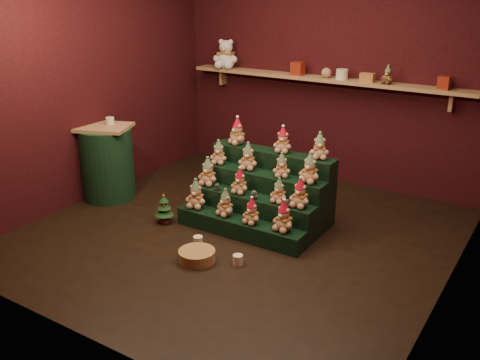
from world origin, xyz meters
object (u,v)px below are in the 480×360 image
Objects in this scene: snow_globe_c at (287,203)px; side_table at (107,162)px; mug_right at (238,260)px; brown_bear at (388,75)px; riser_tier_front at (239,228)px; wicker_basket at (197,256)px; mug_left at (198,241)px; snow_globe_a at (217,187)px; mini_christmas_tree at (164,208)px; snow_globe_b at (254,195)px; white_bear at (226,50)px.

side_table is (-2.30, -0.11, 0.03)m from snow_globe_c.
brown_bear is at bearing 78.80° from mug_right.
riser_tier_front is 0.65m from wicker_basket.
riser_tier_front is 15.23× the size of mug_left.
snow_globe_a is at bearing -17.67° from side_table.
mini_christmas_tree reaches higher than wicker_basket.
side_table is at bearing 159.04° from wicker_basket.
wicker_basket is at bearing -67.62° from snow_globe_a.
snow_globe_b is 1.93m from side_table.
snow_globe_c reaches higher than snow_globe_a.
snow_globe_b is at bearing 65.67° from riser_tier_front.
snow_globe_c is at bearing -54.81° from white_bear.
brown_bear is (1.61, 2.03, 1.26)m from mini_christmas_tree.
mug_left is (-0.30, -0.55, -0.36)m from snow_globe_b.
brown_bear reaches higher than mini_christmas_tree.
snow_globe_b is at bearing -100.32° from brown_bear.
riser_tier_front is at bearing -23.48° from side_table.
brown_bear reaches higher than wicker_basket.
riser_tier_front is 0.51m from snow_globe_a.
snow_globe_b is 0.28× the size of mini_christmas_tree.
white_bear is at bearing 118.46° from wicker_basket.
riser_tier_front is 14.86× the size of snow_globe_b.
white_bear reaches higher than side_table.
white_bear is (-1.86, 1.71, 1.16)m from snow_globe_c.
side_table is 2.58× the size of wicker_basket.
snow_globe_a is 0.45m from snow_globe_b.
mug_right is at bearing -16.39° from mini_christmas_tree.
side_table is at bearing -133.32° from brown_bear.
brown_bear is at bearing 12.81° from side_table.
riser_tier_front is at bearing -160.33° from snow_globe_c.
snow_globe_b reaches higher than wicker_basket.
brown_bear reaches higher than mug_right.
white_bear is at bearing 125.89° from mug_right.
white_bear is (-1.03, 1.71, 1.16)m from snow_globe_a.
brown_bear reaches higher than snow_globe_b.
riser_tier_front is 17.51× the size of snow_globe_c.
brown_bear is (1.00, 2.26, 1.38)m from mug_left.
snow_globe_b is (0.45, 0.00, 0.01)m from snow_globe_a.
mini_christmas_tree is at bearing -166.01° from snow_globe_c.
mini_christmas_tree reaches higher than mug_right.
white_bear reaches higher than mug_left.
snow_globe_c is 1.01m from wicker_basket.
white_bear is (-1.71, 2.37, 1.51)m from mug_right.
side_table is 1.07m from mini_christmas_tree.
mini_christmas_tree reaches higher than mug_left.
mug_right is 2.78m from brown_bear.
mini_christmas_tree is (-0.84, -0.16, 0.07)m from riser_tier_front.
snow_globe_c is 0.39× the size of brown_bear.
mug_left is at bearing 125.00° from wicker_basket.
mug_left is 2.96m from white_bear.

